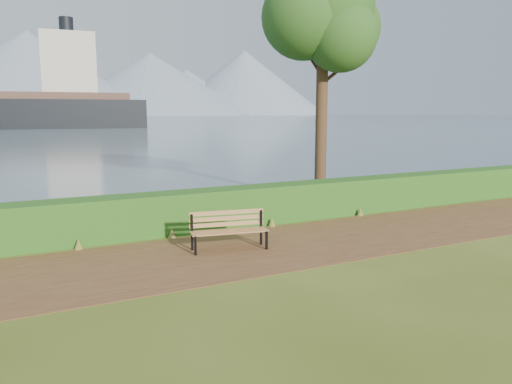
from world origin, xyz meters
TOP-DOWN VIEW (x-y plane):
  - ground at (0.00, 0.00)m, footprint 140.00×140.00m
  - path at (0.00, 0.30)m, footprint 40.00×3.40m
  - hedge at (0.00, 2.60)m, footprint 32.00×0.85m
  - water at (0.00, 260.00)m, footprint 700.00×510.00m
  - bench at (-0.29, 0.60)m, footprint 1.72×0.79m
  - tree at (4.84, 4.58)m, footprint 4.20×3.48m

SIDE VIEW (x-z plane):
  - ground at x=0.00m, z-range 0.00..0.00m
  - path at x=0.00m, z-range 0.00..0.01m
  - water at x=0.00m, z-range 0.00..0.01m
  - bench at x=-0.29m, z-range 0.06..0.90m
  - hedge at x=0.00m, z-range 0.00..1.00m
  - tree at x=4.84m, z-range 1.97..10.08m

